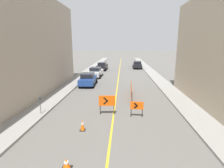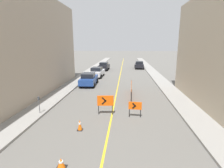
{
  "view_description": "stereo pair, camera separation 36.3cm",
  "coord_description": "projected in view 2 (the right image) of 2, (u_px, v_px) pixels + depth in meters",
  "views": [
    {
      "loc": [
        0.61,
        2.51,
        5.1
      ],
      "look_at": [
        -0.48,
        20.64,
        1.0
      ],
      "focal_mm": 28.0,
      "sensor_mm": 36.0,
      "label": 1
    },
    {
      "loc": [
        0.98,
        2.54,
        5.1
      ],
      "look_at": [
        -0.48,
        20.64,
        1.0
      ],
      "focal_mm": 28.0,
      "sensor_mm": 36.0,
      "label": 2
    }
  ],
  "objects": [
    {
      "name": "arrow_barricade_primary",
      "position": [
        105.0,
        101.0,
        12.84
      ],
      "size": [
        1.21,
        0.17,
        1.46
      ],
      "rotation": [
        0.0,
        0.0,
        0.09
      ],
      "color": "#EF560C",
      "rests_on": "ground_plane"
    },
    {
      "name": "parked_car_curb_near",
      "position": [
        89.0,
        79.0,
        22.36
      ],
      "size": [
        1.95,
        4.35,
        1.59
      ],
      "rotation": [
        0.0,
        0.0,
        0.03
      ],
      "color": "navy",
      "rests_on": "ground_plane"
    },
    {
      "name": "traffic_cone_fourth",
      "position": [
        80.0,
        125.0,
        10.6
      ],
      "size": [
        0.33,
        0.33,
        0.68
      ],
      "color": "black",
      "rests_on": "ground_plane"
    },
    {
      "name": "arrow_barricade_secondary",
      "position": [
        135.0,
        106.0,
        12.4
      ],
      "size": [
        0.94,
        0.13,
        1.15
      ],
      "rotation": [
        0.0,
        0.0,
        -0.08
      ],
      "color": "#EF560C",
      "rests_on": "ground_plane"
    },
    {
      "name": "parked_car_curb_far",
      "position": [
        104.0,
        66.0,
        35.84
      ],
      "size": [
        2.03,
        4.39,
        1.59
      ],
      "rotation": [
        0.0,
        0.0,
        -0.05
      ],
      "color": "black",
      "rests_on": "ground_plane"
    },
    {
      "name": "parking_meter_near_curb",
      "position": [
        39.0,
        101.0,
        12.75
      ],
      "size": [
        0.12,
        0.11,
        1.29
      ],
      "color": "#4C4C51",
      "rests_on": "sidewalk_left"
    },
    {
      "name": "sidewalk_right",
      "position": [
        153.0,
        73.0,
        32.16
      ],
      "size": [
        1.97,
        69.75,
        0.15
      ],
      "color": "gray",
      "rests_on": "ground_plane"
    },
    {
      "name": "lane_stripe",
      "position": [
        121.0,
        73.0,
        32.64
      ],
      "size": [
        0.12,
        69.75,
        0.01
      ],
      "color": "gold",
      "rests_on": "ground_plane"
    },
    {
      "name": "parked_car_opposite_side",
      "position": [
        139.0,
        65.0,
        38.1
      ],
      "size": [
        1.96,
        4.36,
        1.59
      ],
      "rotation": [
        0.0,
        0.0,
        -0.04
      ],
      "color": "black",
      "rests_on": "ground_plane"
    },
    {
      "name": "safety_mesh_fence",
      "position": [
        131.0,
        91.0,
        17.37
      ],
      "size": [
        0.22,
        5.18,
        1.19
      ],
      "rotation": [
        0.0,
        0.0,
        1.54
      ],
      "color": "#EF560C",
      "rests_on": "ground_plane"
    },
    {
      "name": "traffic_cone_third",
      "position": [
        61.0,
        163.0,
        7.32
      ],
      "size": [
        0.42,
        0.42,
        0.49
      ],
      "color": "black",
      "rests_on": "ground_plane"
    },
    {
      "name": "parked_car_curb_mid",
      "position": [
        97.0,
        72.0,
        28.06
      ],
      "size": [
        2.05,
        4.4,
        1.59
      ],
      "rotation": [
        0.0,
        0.0,
        -0.06
      ],
      "color": "silver",
      "rests_on": "ground_plane"
    },
    {
      "name": "sidewalk_left",
      "position": [
        89.0,
        72.0,
        33.09
      ],
      "size": [
        1.97,
        69.75,
        0.15
      ],
      "color": "gray",
      "rests_on": "ground_plane"
    }
  ]
}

